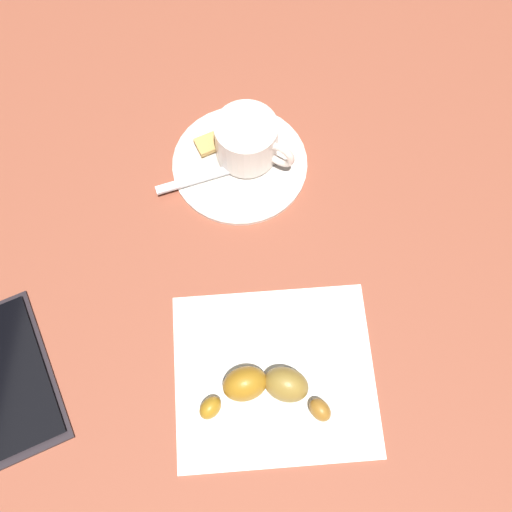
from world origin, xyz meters
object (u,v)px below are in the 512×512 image
Objects in this scene: espresso_cup at (248,140)px; teaspoon at (236,167)px; cell_phone at (11,376)px; sugar_packet at (222,138)px; croissant at (266,388)px; napkin at (274,375)px; saucer at (240,163)px.

teaspoon is (-0.02, 0.01, -0.02)m from espresso_cup.
cell_phone is at bearing 141.27° from espresso_cup.
croissant is (-0.27, -0.06, 0.01)m from sugar_packet.
napkin is (-0.24, -0.04, -0.03)m from espresso_cup.
espresso_cup is 0.33m from cell_phone.
saucer is 0.31m from cell_phone.
teaspoon is 0.24m from croissant.
saucer is 0.23m from napkin.
espresso_cup is at bearing 10.15° from napkin.
espresso_cup reaches higher than teaspoon.
espresso_cup is (0.01, -0.01, 0.03)m from saucer.
espresso_cup is 0.03m from teaspoon.
croissant reaches higher than saucer.
croissant is (-0.25, -0.03, -0.01)m from espresso_cup.
sugar_packet is 0.35× the size of cell_phone.
teaspoon reaches higher than sugar_packet.
teaspoon is 0.68× the size of napkin.
croissant reaches higher than cell_phone.
teaspoon is 0.75× the size of cell_phone.
sugar_packet is at bearing 40.13° from saucer.
cell_phone is (-0.02, 0.25, 0.00)m from napkin.
cell_phone is (-0.27, 0.18, -0.01)m from sugar_packet.
croissant is at bearing -168.82° from teaspoon.
saucer is 1.15× the size of teaspoon.
napkin is 1.11× the size of cell_phone.
saucer is 2.46× the size of sugar_packet.
napkin is at bearing -85.65° from cell_phone.
espresso_cup reaches higher than cell_phone.
teaspoon is 2.14× the size of sugar_packet.
sugar_packet is 0.27m from croissant.
saucer is 0.03m from sugar_packet.
sugar_packet is (0.03, 0.02, 0.00)m from teaspoon.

